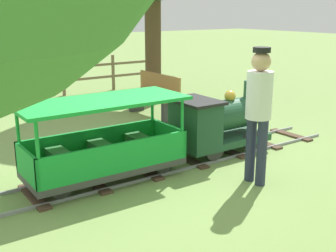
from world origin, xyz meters
TOP-DOWN VIEW (x-y plane):
  - ground_plane at (0.00, 0.00)m, footprint 60.00×60.00m
  - track at (0.00, 0.12)m, footprint 0.79×5.70m
  - locomotive at (0.00, 0.97)m, footprint 0.75×1.45m
  - passenger_car at (0.00, -0.78)m, footprint 0.85×2.00m
  - conductor_person at (1.07, 0.68)m, footprint 0.30×0.30m
  - park_bench at (-2.42, 1.48)m, footprint 1.31×0.44m
  - fence_section at (-5.39, 0.12)m, footprint 0.08×6.78m

SIDE VIEW (x-z plane):
  - ground_plane at x=0.00m, z-range 0.00..0.00m
  - track at x=0.00m, z-range 0.00..0.04m
  - park_bench at x=-2.42m, z-range 0.01..0.83m
  - passenger_car at x=0.00m, z-range -0.06..0.91m
  - locomotive at x=0.00m, z-range -0.01..0.97m
  - fence_section at x=-5.39m, z-range 0.03..0.93m
  - conductor_person at x=1.07m, z-range 0.15..1.77m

